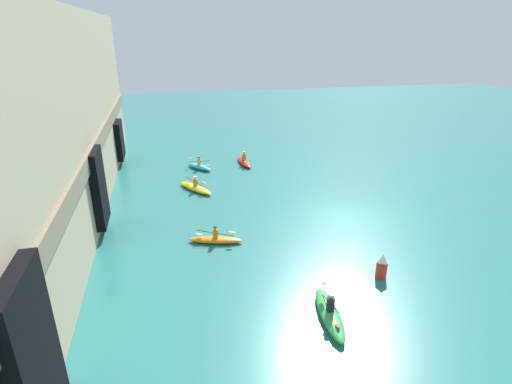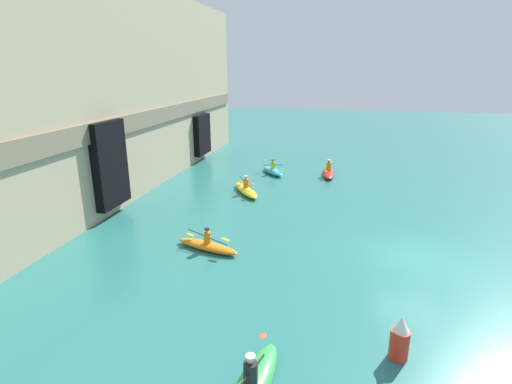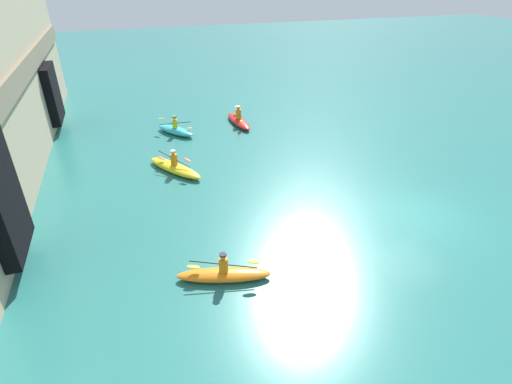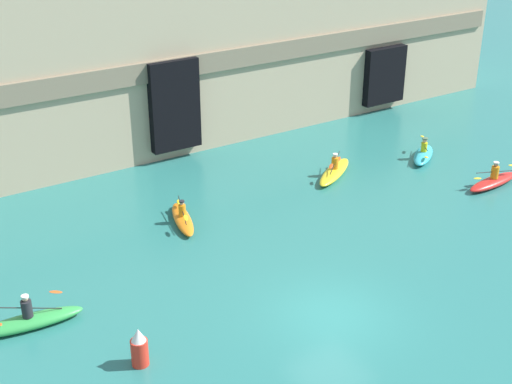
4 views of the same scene
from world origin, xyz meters
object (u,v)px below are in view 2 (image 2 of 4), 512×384
at_px(kayak_red, 328,172).
at_px(kayak_yellow, 246,190).
at_px(kayak_orange, 207,245).
at_px(marker_buoy, 400,339).
at_px(kayak_cyan, 273,171).

bearing_deg(kayak_red, kayak_yellow, 133.51).
bearing_deg(kayak_red, kayak_orange, 157.07).
xyz_separation_m(kayak_yellow, marker_buoy, (-13.65, -7.85, 0.38)).
relative_size(kayak_cyan, marker_buoy, 2.13).
bearing_deg(marker_buoy, kayak_orange, 54.69).
relative_size(kayak_cyan, kayak_orange, 0.87).
bearing_deg(marker_buoy, kayak_yellow, 29.92).
height_order(kayak_yellow, kayak_red, kayak_red).
height_order(kayak_cyan, kayak_orange, kayak_cyan).
distance_m(kayak_cyan, kayak_orange, 13.45).
bearing_deg(kayak_cyan, kayak_yellow, -44.82).
relative_size(kayak_orange, kayak_yellow, 0.92).
bearing_deg(kayak_yellow, kayak_red, -74.59).
height_order(kayak_cyan, marker_buoy, marker_buoy).
bearing_deg(marker_buoy, kayak_cyan, 20.69).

